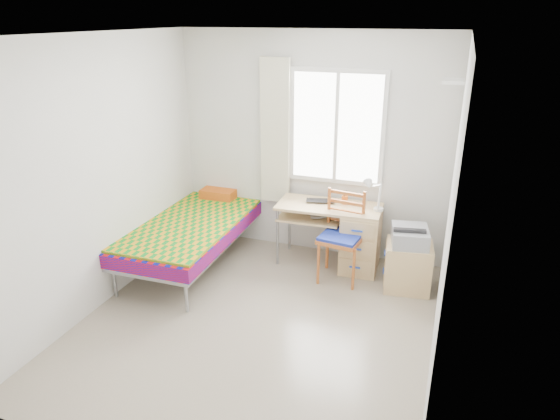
% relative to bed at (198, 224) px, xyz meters
% --- Properties ---
extents(floor, '(3.50, 3.50, 0.00)m').
position_rel_bed_xyz_m(floor, '(1.13, -1.00, -0.46)').
color(floor, '#BCAD93').
rests_on(floor, ground).
extents(ceiling, '(3.50, 3.50, 0.00)m').
position_rel_bed_xyz_m(ceiling, '(1.13, -1.00, 2.14)').
color(ceiling, white).
rests_on(ceiling, wall_back).
extents(wall_back, '(3.20, 0.00, 3.20)m').
position_rel_bed_xyz_m(wall_back, '(1.13, 0.75, 0.84)').
color(wall_back, silver).
rests_on(wall_back, ground).
extents(wall_left, '(0.00, 3.50, 3.50)m').
position_rel_bed_xyz_m(wall_left, '(-0.47, -1.00, 0.84)').
color(wall_left, silver).
rests_on(wall_left, ground).
extents(wall_right, '(0.00, 3.50, 3.50)m').
position_rel_bed_xyz_m(wall_right, '(2.73, -1.00, 0.84)').
color(wall_right, silver).
rests_on(wall_right, ground).
extents(window, '(1.10, 0.04, 1.30)m').
position_rel_bed_xyz_m(window, '(1.43, 0.72, 1.09)').
color(window, white).
rests_on(window, wall_back).
extents(curtain, '(0.35, 0.05, 1.70)m').
position_rel_bed_xyz_m(curtain, '(0.71, 0.68, 0.99)').
color(curtain, beige).
rests_on(curtain, wall_back).
extents(floating_shelf, '(0.20, 0.32, 0.03)m').
position_rel_bed_xyz_m(floating_shelf, '(2.62, 0.40, 1.69)').
color(floating_shelf, white).
rests_on(floating_shelf, wall_right).
extents(bed, '(1.05, 2.20, 0.95)m').
position_rel_bed_xyz_m(bed, '(0.00, 0.00, 0.00)').
color(bed, gray).
rests_on(bed, floor).
extents(desk, '(1.19, 0.58, 0.73)m').
position_rel_bed_xyz_m(desk, '(1.77, 0.41, -0.06)').
color(desk, tan).
rests_on(desk, floor).
extents(chair, '(0.48, 0.48, 0.99)m').
position_rel_bed_xyz_m(chair, '(1.69, 0.15, 0.10)').
color(chair, '#A0421F').
rests_on(chair, floor).
extents(cabinet, '(0.53, 0.48, 0.51)m').
position_rel_bed_xyz_m(cabinet, '(2.40, 0.14, -0.20)').
color(cabinet, tan).
rests_on(cabinet, floor).
extents(printer, '(0.43, 0.48, 0.18)m').
position_rel_bed_xyz_m(printer, '(2.39, 0.15, 0.15)').
color(printer, '#999BA1').
rests_on(printer, cabinet).
extents(laptop, '(0.37, 0.28, 0.03)m').
position_rel_bed_xyz_m(laptop, '(1.35, 0.43, 0.28)').
color(laptop, black).
rests_on(laptop, desk).
extents(pen_cup, '(0.09, 0.09, 0.09)m').
position_rel_bed_xyz_m(pen_cup, '(1.61, 0.53, 0.32)').
color(pen_cup, '#D75F17').
rests_on(pen_cup, desk).
extents(task_lamp, '(0.23, 0.32, 0.41)m').
position_rel_bed_xyz_m(task_lamp, '(1.95, 0.32, 0.53)').
color(task_lamp, white).
rests_on(task_lamp, desk).
extents(book, '(0.25, 0.28, 0.02)m').
position_rel_bed_xyz_m(book, '(1.24, 0.40, 0.13)').
color(book, gray).
rests_on(book, desk).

